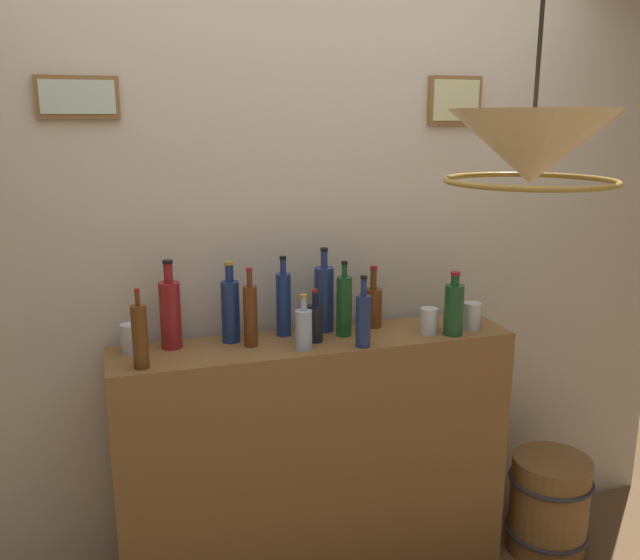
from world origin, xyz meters
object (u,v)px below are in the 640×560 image
at_px(liquor_bottle_bourbon, 284,303).
at_px(wooden_barrel, 549,505).
at_px(liquor_bottle_vodka, 170,313).
at_px(glass_tumbler_highball, 429,321).
at_px(liquor_bottle_port, 250,314).
at_px(glass_tumbler_rocks, 131,338).
at_px(liquor_bottle_mezcal, 454,308).
at_px(liquor_bottle_sherry, 140,336).
at_px(liquor_bottle_brandy, 373,306).
at_px(liquor_bottle_scotch, 230,309).
at_px(liquor_bottle_whiskey, 315,322).
at_px(liquor_bottle_rye, 363,319).
at_px(glass_tumbler_shot, 472,316).
at_px(pendant_lamp, 532,149).
at_px(liquor_bottle_gin, 304,329).
at_px(liquor_bottle_vermouth, 324,298).
at_px(liquor_bottle_tequila, 344,305).

distance_m(liquor_bottle_bourbon, wooden_barrel, 1.53).
height_order(liquor_bottle_vodka, glass_tumbler_highball, liquor_bottle_vodka).
xyz_separation_m(liquor_bottle_vodka, liquor_bottle_port, (0.29, -0.07, -0.01)).
bearing_deg(glass_tumbler_rocks, liquor_bottle_mezcal, -7.86).
height_order(liquor_bottle_sherry, liquor_bottle_brandy, liquor_bottle_sherry).
distance_m(liquor_bottle_bourbon, liquor_bottle_vodka, 0.44).
distance_m(liquor_bottle_port, wooden_barrel, 1.63).
xyz_separation_m(glass_tumbler_rocks, glass_tumbler_highball, (1.14, -0.12, -0.00)).
relative_size(liquor_bottle_scotch, liquor_bottle_whiskey, 1.53).
relative_size(liquor_bottle_rye, liquor_bottle_port, 0.91).
distance_m(liquor_bottle_vodka, liquor_bottle_sherry, 0.22).
xyz_separation_m(liquor_bottle_rye, glass_tumbler_shot, (0.50, 0.07, -0.05)).
bearing_deg(liquor_bottle_brandy, liquor_bottle_rye, -120.39).
bearing_deg(liquor_bottle_scotch, liquor_bottle_mezcal, -12.13).
bearing_deg(liquor_bottle_scotch, pendant_lamp, -51.15).
height_order(liquor_bottle_rye, glass_tumbler_rocks, liquor_bottle_rye).
xyz_separation_m(liquor_bottle_whiskey, pendant_lamp, (0.38, -0.75, 0.67)).
relative_size(liquor_bottle_vodka, glass_tumbler_highball, 3.26).
bearing_deg(glass_tumbler_rocks, glass_tumbler_highball, -6.16).
bearing_deg(wooden_barrel, glass_tumbler_shot, 171.97).
distance_m(liquor_bottle_gin, pendant_lamp, 1.06).
height_order(liquor_bottle_scotch, liquor_bottle_brandy, liquor_bottle_scotch).
bearing_deg(liquor_bottle_brandy, liquor_bottle_scotch, -179.00).
height_order(liquor_bottle_sherry, pendant_lamp, pendant_lamp).
xyz_separation_m(liquor_bottle_gin, glass_tumbler_shot, (0.72, 0.03, -0.02)).
xyz_separation_m(liquor_bottle_rye, pendant_lamp, (0.23, -0.64, 0.65)).
bearing_deg(liquor_bottle_mezcal, glass_tumbler_highball, 150.85).
relative_size(liquor_bottle_bourbon, glass_tumbler_highball, 3.11).
bearing_deg(glass_tumbler_shot, liquor_bottle_scotch, 171.59).
relative_size(liquor_bottle_rye, glass_tumbler_shot, 2.49).
distance_m(liquor_bottle_vodka, glass_tumbler_shot, 1.19).
bearing_deg(liquor_bottle_vermouth, liquor_bottle_whiskey, -122.05).
height_order(glass_tumbler_highball, glass_tumbler_shot, glass_tumbler_shot).
relative_size(liquor_bottle_sherry, liquor_bottle_tequila, 0.94).
bearing_deg(glass_tumbler_rocks, liquor_bottle_bourbon, 2.65).
xyz_separation_m(glass_tumbler_highball, glass_tumbler_shot, (0.19, -0.00, 0.00)).
bearing_deg(liquor_bottle_gin, glass_tumbler_rocks, 165.85).
relative_size(liquor_bottle_mezcal, glass_tumbler_shot, 2.32).
distance_m(liquor_bottle_vodka, liquor_bottle_gin, 0.50).
height_order(liquor_bottle_rye, liquor_bottle_whiskey, liquor_bottle_rye).
bearing_deg(glass_tumbler_highball, liquor_bottle_sherry, -177.58).
bearing_deg(liquor_bottle_tequila, glass_tumbler_shot, -8.71).
bearing_deg(liquor_bottle_vodka, liquor_bottle_port, -14.04).
distance_m(liquor_bottle_vodka, glass_tumbler_highball, 1.00).
height_order(liquor_bottle_scotch, pendant_lamp, pendant_lamp).
relative_size(liquor_bottle_gin, liquor_bottle_vermouth, 0.62).
height_order(liquor_bottle_rye, liquor_bottle_bourbon, liquor_bottle_bourbon).
distance_m(liquor_bottle_brandy, liquor_bottle_vermouth, 0.21).
distance_m(liquor_bottle_whiskey, glass_tumbler_shot, 0.65).
height_order(glass_tumbler_rocks, pendant_lamp, pendant_lamp).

